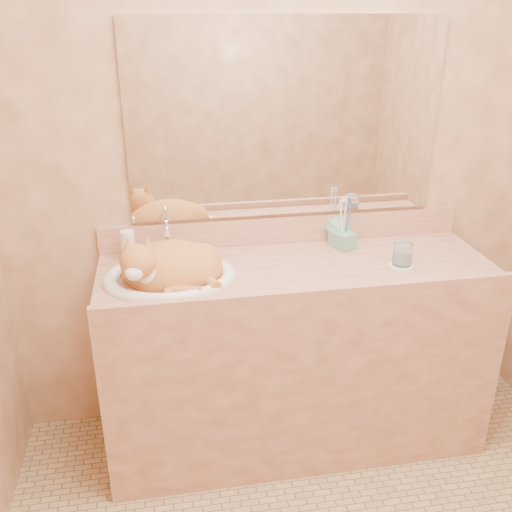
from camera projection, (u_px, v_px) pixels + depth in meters
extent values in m
cube|color=#966344|center=(285.00, 153.00, 2.39)|extent=(2.40, 0.02, 2.50)
cube|color=white|center=(286.00, 120.00, 2.32)|extent=(1.30, 0.02, 0.80)
imported|color=#66A48B|center=(351.00, 234.00, 2.42)|extent=(0.10, 0.10, 0.16)
imported|color=#66A48B|center=(344.00, 235.00, 2.47)|extent=(0.13, 0.13, 0.11)
cylinder|color=white|center=(401.00, 265.00, 2.30)|extent=(0.10, 0.10, 0.01)
cylinder|color=silver|center=(403.00, 254.00, 2.28)|extent=(0.08, 0.08, 0.09)
cylinder|color=white|center=(128.00, 247.00, 2.32)|extent=(0.06, 0.06, 0.13)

